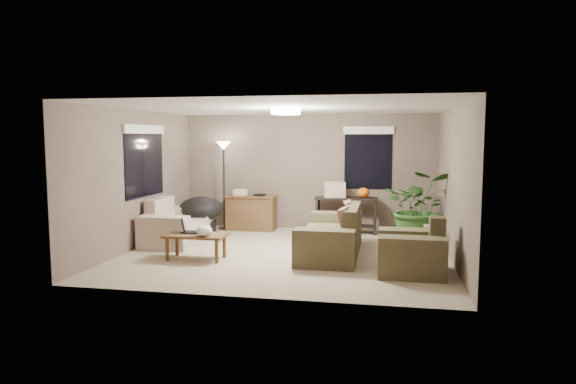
% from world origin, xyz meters
% --- Properties ---
extents(room_shell, '(5.50, 5.50, 5.50)m').
position_xyz_m(room_shell, '(0.00, 0.00, 1.25)').
color(room_shell, tan).
rests_on(room_shell, ground).
extents(main_sofa, '(0.95, 2.20, 0.85)m').
position_xyz_m(main_sofa, '(0.81, 0.06, 0.29)').
color(main_sofa, brown).
rests_on(main_sofa, ground).
extents(throw_pillows, '(0.28, 1.37, 0.47)m').
position_xyz_m(throw_pillows, '(1.07, 0.06, 0.65)').
color(throw_pillows, '#8C7251').
rests_on(throw_pillows, main_sofa).
extents(loveseat, '(0.90, 1.60, 0.85)m').
position_xyz_m(loveseat, '(-2.25, 0.52, 0.30)').
color(loveseat, beige).
rests_on(loveseat, ground).
extents(armchair, '(0.95, 1.00, 0.85)m').
position_xyz_m(armchair, '(2.08, -0.92, 0.30)').
color(armchair, '#4A452C').
rests_on(armchair, ground).
extents(coffee_table, '(1.00, 0.55, 0.42)m').
position_xyz_m(coffee_table, '(-1.37, -0.69, 0.36)').
color(coffee_table, brown).
rests_on(coffee_table, ground).
extents(laptop, '(0.40, 0.24, 0.24)m').
position_xyz_m(laptop, '(-1.54, -0.59, 0.48)').
color(laptop, black).
rests_on(laptop, coffee_table).
extents(plastic_bag, '(0.26, 0.24, 0.18)m').
position_xyz_m(plastic_bag, '(-1.17, -0.84, 0.51)').
color(plastic_bag, white).
rests_on(plastic_bag, coffee_table).
extents(desk, '(1.10, 0.50, 0.75)m').
position_xyz_m(desk, '(-1.18, 2.11, 0.38)').
color(desk, brown).
rests_on(desk, ground).
extents(desk_papers, '(0.73, 0.32, 0.12)m').
position_xyz_m(desk_papers, '(-1.33, 2.10, 0.80)').
color(desk_papers, silver).
rests_on(desk_papers, desk).
extents(console_table, '(1.30, 0.40, 0.75)m').
position_xyz_m(console_table, '(0.87, 2.14, 0.44)').
color(console_table, black).
rests_on(console_table, ground).
extents(pumpkin, '(0.30, 0.30, 0.21)m').
position_xyz_m(pumpkin, '(1.22, 2.14, 0.86)').
color(pumpkin, orange).
rests_on(pumpkin, console_table).
extents(cardboard_box, '(0.49, 0.41, 0.32)m').
position_xyz_m(cardboard_box, '(0.62, 2.14, 0.91)').
color(cardboard_box, beige).
rests_on(cardboard_box, console_table).
extents(papasan_chair, '(1.01, 1.01, 0.80)m').
position_xyz_m(papasan_chair, '(-2.02, 1.29, 0.47)').
color(papasan_chair, black).
rests_on(papasan_chair, ground).
extents(floor_lamp, '(0.32, 0.32, 1.91)m').
position_xyz_m(floor_lamp, '(-1.78, 2.07, 1.60)').
color(floor_lamp, black).
rests_on(floor_lamp, ground).
extents(ceiling_fixture, '(0.50, 0.50, 0.10)m').
position_xyz_m(ceiling_fixture, '(0.00, 0.00, 2.44)').
color(ceiling_fixture, white).
rests_on(ceiling_fixture, room_shell).
extents(houseplant, '(1.26, 1.40, 1.09)m').
position_xyz_m(houseplant, '(2.30, 1.21, 0.55)').
color(houseplant, '#2D5923').
rests_on(houseplant, ground).
extents(cat_scratching_post, '(0.32, 0.32, 0.50)m').
position_xyz_m(cat_scratching_post, '(2.45, 0.41, 0.21)').
color(cat_scratching_post, tan).
rests_on(cat_scratching_post, ground).
extents(window_left, '(0.05, 1.56, 1.33)m').
position_xyz_m(window_left, '(-2.73, 0.30, 1.78)').
color(window_left, black).
rests_on(window_left, room_shell).
extents(window_back, '(1.06, 0.05, 1.33)m').
position_xyz_m(window_back, '(1.30, 2.48, 1.79)').
color(window_back, black).
rests_on(window_back, room_shell).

